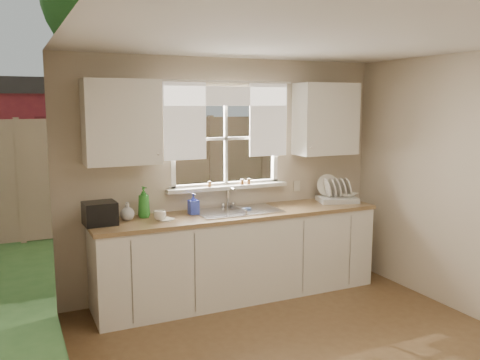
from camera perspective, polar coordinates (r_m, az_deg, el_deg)
name	(u,v)px	position (r m, az deg, el deg)	size (l,w,h in m)	color
room_walls	(340,214)	(3.72, 11.17, -3.78)	(3.62, 4.02, 2.50)	beige
ceiling	(340,34)	(3.72, 11.14, 15.78)	(3.60, 4.00, 0.02)	silver
window	(226,154)	(5.47, -1.54, 2.94)	(1.38, 0.16, 1.06)	white
curtains	(228,112)	(5.40, -1.35, 7.63)	(1.50, 0.03, 0.81)	white
base_cabinets	(239,256)	(5.39, -0.14, -8.55)	(3.00, 0.62, 0.87)	white
countertop	(239,214)	(5.28, -0.14, -3.82)	(3.04, 0.65, 0.04)	olive
upper_cabinet_left	(121,122)	(4.93, -13.17, 6.34)	(0.70, 0.33, 0.80)	white
upper_cabinet_right	(326,119)	(5.85, 9.62, 6.76)	(0.70, 0.33, 0.80)	white
wall_outlet	(297,186)	(5.91, 6.39, -0.65)	(0.08, 0.01, 0.12)	beige
sill_jars	(234,182)	(5.48, -0.70, -0.27)	(0.50, 0.04, 0.06)	brown
backyard	(135,38)	(11.83, -11.71, 15.39)	(20.00, 10.00, 6.13)	#335421
sink	(238,218)	(5.32, -0.28, -4.30)	(0.88, 0.52, 0.40)	#B7B7BC
dish_rack	(337,195)	(5.90, 10.80, -1.66)	(0.50, 0.43, 0.30)	silver
bowl	(348,195)	(5.94, 12.02, -1.63)	(0.19, 0.19, 0.05)	white
soap_bottle_a	(144,202)	(5.08, -10.75, -2.45)	(0.12, 0.12, 0.31)	green
soap_bottle_b	(193,204)	(5.17, -5.25, -2.68)	(0.10, 0.10, 0.21)	blue
soap_bottle_c	(127,211)	(5.01, -12.55, -3.43)	(0.14, 0.14, 0.18)	beige
saucer	(166,219)	(4.96, -8.28, -4.41)	(0.16, 0.16, 0.01)	white
cup	(160,216)	(4.95, -9.00, -3.96)	(0.12, 0.12, 0.09)	white
black_appliance	(100,213)	(4.89, -15.46, -3.63)	(0.29, 0.25, 0.21)	black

